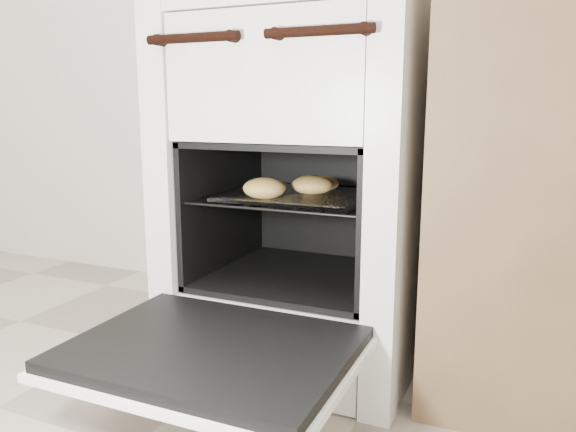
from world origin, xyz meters
The scene contains 5 objects.
stove centered at (0.13, 1.20, 0.40)m, with size 0.53×0.59×0.82m.
oven_door centered at (0.13, 0.75, 0.18)m, with size 0.48×0.37×0.03m.
oven_rack centered at (0.13, 1.15, 0.39)m, with size 0.39×0.37×0.01m.
foil_sheet centered at (0.13, 1.13, 0.39)m, with size 0.30×0.27×0.01m, color silver.
baked_rolls centered at (0.14, 1.12, 0.42)m, with size 0.19×0.26×0.04m.
Camera 1 is at (0.60, -0.00, 0.59)m, focal length 35.00 mm.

